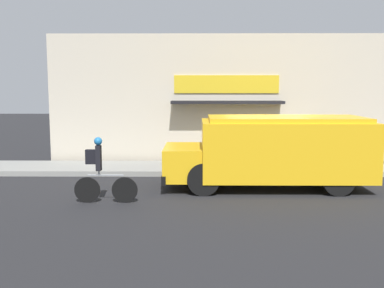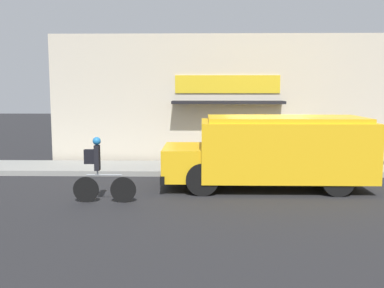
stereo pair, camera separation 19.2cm
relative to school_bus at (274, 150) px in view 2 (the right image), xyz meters
name	(u,v)px [view 2 (the right image)]	position (x,y,z in m)	size (l,w,h in m)	color
ground_plane	(265,177)	(0.00, 1.56, -1.10)	(70.00, 70.00, 0.00)	#232326
sidewalk	(261,169)	(0.00, 2.63, -1.02)	(28.00, 2.15, 0.17)	gray
storefront	(256,100)	(-0.04, 4.02, 1.32)	(15.47, 1.00, 4.84)	beige
school_bus	(274,150)	(0.00, 0.00, 0.00)	(5.85, 2.70, 2.06)	yellow
cyclist	(99,171)	(-4.63, -1.75, -0.30)	(1.60, 0.20, 1.66)	black
trash_bin	(343,151)	(2.88, 2.95, -0.46)	(0.56, 0.56, 0.95)	#2D5138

